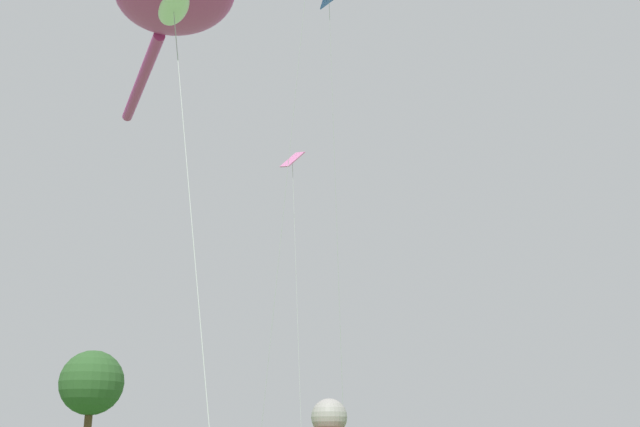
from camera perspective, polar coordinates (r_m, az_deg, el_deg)
big_show_kite at (r=20.75m, az=-11.41°, el=16.00°), size 5.53×11.07×13.24m
small_kite_bird_shape at (r=29.42m, az=0.80°, el=13.92°), size 2.54×1.69×18.51m
small_kite_streamer_purple at (r=28.82m, az=-2.14°, el=3.30°), size 1.21×2.13×12.64m
tree_oak_right at (r=66.73m, az=-17.35°, el=-12.49°), size 5.41×5.41×9.17m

